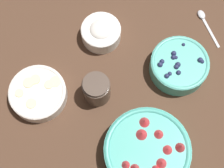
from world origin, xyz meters
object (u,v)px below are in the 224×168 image
at_px(bowl_bananas, 38,93).
at_px(bowl_cream, 101,32).
at_px(bowl_blueberries, 179,65).
at_px(bowl_strawberries, 147,151).
at_px(jar_chocolate, 96,90).

height_order(bowl_bananas, bowl_cream, bowl_cream).
height_order(bowl_blueberries, bowl_cream, bowl_blueberries).
bearing_deg(bowl_cream, bowl_blueberries, -81.00).
relative_size(bowl_strawberries, jar_chocolate, 2.52).
relative_size(bowl_cream, jar_chocolate, 1.31).
bearing_deg(bowl_strawberries, bowl_blueberries, 12.55).
height_order(bowl_strawberries, bowl_blueberries, bowl_strawberries).
distance_m(bowl_strawberries, bowl_bananas, 0.35).
bearing_deg(bowl_strawberries, bowl_cream, 53.93).
height_order(bowl_strawberries, bowl_bananas, bowl_strawberries).
distance_m(bowl_bananas, bowl_cream, 0.26).
relative_size(bowl_blueberries, bowl_bananas, 1.04).
bearing_deg(bowl_cream, bowl_strawberries, -126.07).
relative_size(bowl_blueberries, jar_chocolate, 1.85).
xyz_separation_m(bowl_blueberries, bowl_bananas, (-0.30, 0.29, -0.01)).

